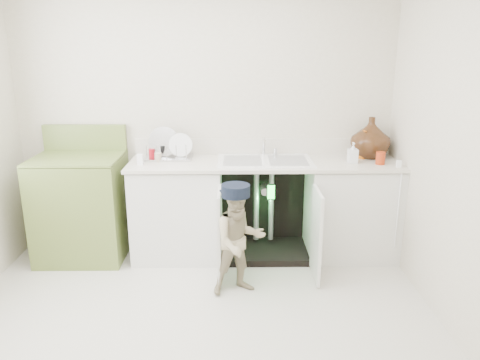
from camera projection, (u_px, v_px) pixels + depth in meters
The scene contains 5 objects.
ground at pixel (196, 327), 3.30m from camera, with size 3.50×3.50×0.00m, color #BCB8A5.
room_shell at pixel (191, 154), 2.94m from camera, with size 6.00×5.50×1.26m.
counter_run at pixel (269, 204), 4.33m from camera, with size 2.44×1.02×1.27m.
avocado_stove at pixel (82, 206), 4.28m from camera, with size 0.77×0.65×1.19m.
repair_worker at pixel (239, 239), 3.64m from camera, with size 0.56×0.60×0.89m.
Camera 1 is at (0.27, -2.87, 1.92)m, focal length 35.00 mm.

